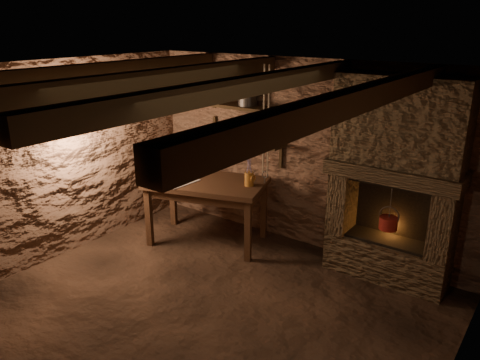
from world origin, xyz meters
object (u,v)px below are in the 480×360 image
Objects in this scene: stoneware_jug at (249,173)px; wooden_bowl at (184,169)px; work_table at (207,209)px; red_pot at (388,222)px; iron_stockpot at (248,99)px.

wooden_bowl is (-1.05, -0.06, -0.13)m from stoneware_jug.
stoneware_jug reaches higher than work_table.
red_pot is (2.24, 0.44, 0.24)m from work_table.
iron_stockpot is (-0.31, 0.40, 0.83)m from stoneware_jug.
wooden_bowl is 0.65× the size of red_pot.
work_table is 3.12× the size of red_pot.
iron_stockpot is at bearing 176.57° from red_pot.
red_pot is at bearing 10.30° from stoneware_jug.
iron_stockpot reaches higher than stoneware_jug.
stoneware_jug is (0.56, 0.17, 0.57)m from work_table.
iron_stockpot is at bearing 31.92° from wooden_bowl.
iron_stockpot reaches higher than red_pot.
work_table is 6.87× the size of iron_stockpot.
iron_stockpot is 0.45× the size of red_pot.
work_table is at bearing -113.38° from iron_stockpot.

